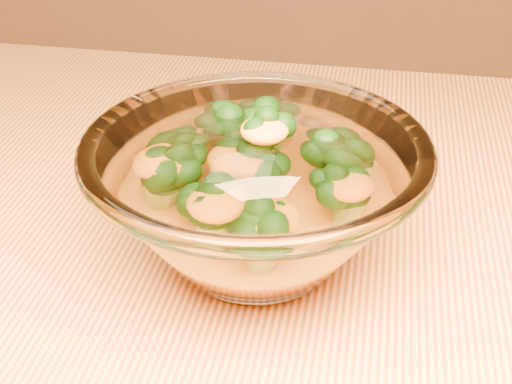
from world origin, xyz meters
TOP-DOWN VIEW (x-y plane):
  - glass_bowl at (0.08, 0.04)m, footprint 0.22×0.22m
  - cheese_sauce at (0.08, 0.04)m, footprint 0.13×0.13m
  - broccoli_heap at (0.07, 0.06)m, footprint 0.14×0.15m

SIDE VIEW (x-z plane):
  - cheese_sauce at x=0.08m, z-range 0.76..0.80m
  - glass_bowl at x=0.08m, z-range 0.75..0.85m
  - broccoli_heap at x=0.07m, z-range 0.78..0.85m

